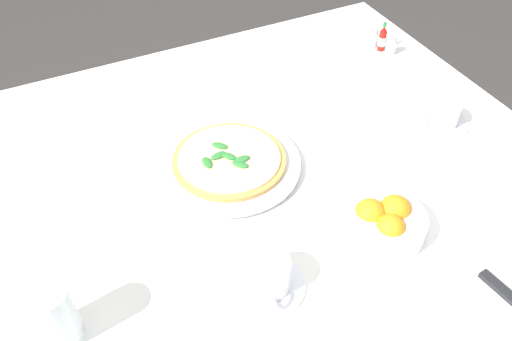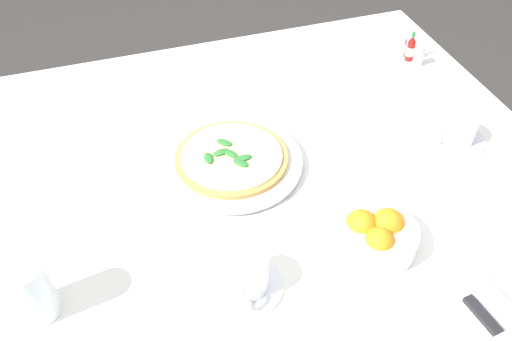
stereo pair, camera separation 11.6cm
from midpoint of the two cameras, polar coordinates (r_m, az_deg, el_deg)
name	(u,v)px [view 2 (the right image)]	position (r m, az deg, el deg)	size (l,w,h in m)	color
dining_table	(280,229)	(1.24, 5.10, -6.05)	(1.22, 1.22, 0.74)	white
pizza_plate	(232,162)	(1.19, 0.29, 0.74)	(0.30, 0.30, 0.02)	white
pizza	(231,157)	(1.18, 0.28, 1.24)	(0.24, 0.24, 0.02)	#C68E47
coffee_cup_far_left	(246,276)	(0.96, 2.46, -10.87)	(0.13, 0.13, 0.07)	white
coffee_cup_back_corner	(457,131)	(1.34, 22.11, 3.58)	(0.13, 0.13, 0.06)	white
water_glass_far_right	(34,293)	(0.97, -18.41, -11.89)	(0.07, 0.07, 0.12)	white
water_glass_near_right	(511,226)	(1.13, 27.16, -5.22)	(0.07, 0.07, 0.11)	white
dinner_knife	(505,341)	(1.01, 27.09, -15.35)	(0.20, 0.04, 0.01)	silver
citrus_bowl	(376,234)	(1.06, 15.16, -6.43)	(0.15, 0.15, 0.07)	white
hot_sauce_bottle	(411,49)	(1.58, 17.48, 11.62)	(0.02, 0.02, 0.08)	#B7140F
salt_shaker	(419,56)	(1.57, 18.25, 10.85)	(0.03, 0.03, 0.06)	white
pepper_shaker	(401,47)	(1.60, 16.59, 11.83)	(0.03, 0.03, 0.06)	white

